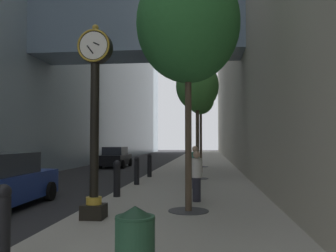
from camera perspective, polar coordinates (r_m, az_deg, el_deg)
ground_plane at (r=28.76m, az=-0.58°, el=-6.54°), size 110.00×110.00×0.00m
sidewalk_right at (r=31.54m, az=5.10°, el=-6.05°), size 5.52×80.00×0.14m
building_block_left at (r=36.93m, az=-18.14°, el=18.08°), size 21.44×80.00×29.96m
street_clock at (r=8.96m, az=-11.72°, el=2.43°), size 0.84×0.55×4.82m
bollard_nearest at (r=6.12m, az=-25.07°, el=-13.97°), size 0.25×0.25×1.24m
bollard_third at (r=12.38m, az=-8.22°, el=-8.23°), size 0.25×0.25×1.24m
bollard_fourth at (r=15.67m, az=-5.05°, el=-7.03°), size 0.25×0.25×1.24m
bollard_fifth at (r=19.00m, az=-2.99°, el=-6.24°), size 0.25×0.25×1.24m
street_tree_near at (r=10.22m, az=3.24°, el=16.02°), size 2.86×2.86×6.80m
street_tree_mid_near at (r=18.35m, az=4.74°, el=6.32°), size 2.19×2.19×6.00m
street_tree_mid_far at (r=26.76m, az=5.28°, el=4.24°), size 2.01×2.01×6.24m
trash_bin at (r=4.87m, az=-5.33°, el=-18.60°), size 0.53×0.53×1.05m
pedestrian_walking at (r=14.34m, az=4.42°, el=-6.44°), size 0.52×0.48×1.71m
pedestrian_by_clock at (r=11.31m, az=4.61°, el=-7.84°), size 0.48×0.48×1.59m
car_black_near at (r=28.18m, az=-8.42°, el=-5.01°), size 1.96×4.08×1.60m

